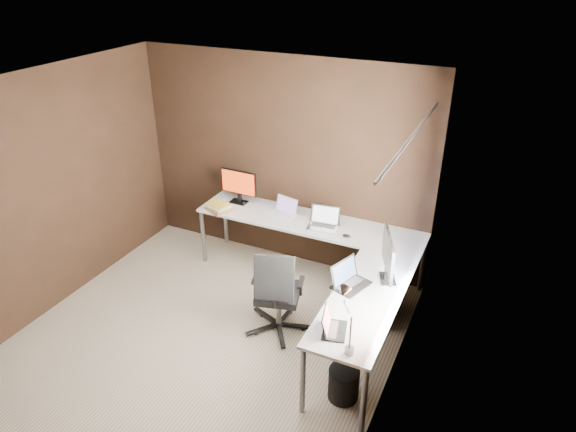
% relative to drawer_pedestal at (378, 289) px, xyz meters
% --- Properties ---
extents(room, '(3.60, 3.60, 2.50)m').
position_rel_drawer_pedestal_xyz_m(room, '(-1.09, -1.08, 0.98)').
color(room, beige).
rests_on(room, ground).
extents(desk, '(2.65, 2.25, 0.73)m').
position_rel_drawer_pedestal_xyz_m(desk, '(-0.59, -0.11, 0.38)').
color(desk, white).
rests_on(desk, ground).
extents(drawer_pedestal, '(0.42, 0.50, 0.60)m').
position_rel_drawer_pedestal_xyz_m(drawer_pedestal, '(0.00, 0.00, 0.00)').
color(drawer_pedestal, white).
rests_on(drawer_pedestal, ground).
extents(monitor_left, '(0.47, 0.14, 0.41)m').
position_rel_drawer_pedestal_xyz_m(monitor_left, '(-1.92, 0.45, 0.66)').
color(monitor_left, black).
rests_on(monitor_left, desk).
extents(monitor_right, '(0.24, 0.54, 0.47)m').
position_rel_drawer_pedestal_xyz_m(monitor_right, '(0.15, -0.41, 0.70)').
color(monitor_right, black).
rests_on(monitor_right, desk).
extents(laptop_white, '(0.33, 0.27, 0.20)m').
position_rel_drawer_pedestal_xyz_m(laptop_white, '(-1.28, 0.38, 0.47)').
color(laptop_white, white).
rests_on(laptop_white, desk).
extents(laptop_silver, '(0.36, 0.27, 0.22)m').
position_rel_drawer_pedestal_xyz_m(laptop_silver, '(-0.75, 0.31, 0.48)').
color(laptop_silver, silver).
rests_on(laptop_silver, desk).
extents(laptop_black_big, '(0.34, 0.41, 0.23)m').
position_rel_drawer_pedestal_xyz_m(laptop_black_big, '(-0.14, -0.64, 0.48)').
color(laptop_black_big, black).
rests_on(laptop_black_big, desk).
extents(laptop_black_small, '(0.25, 0.31, 0.18)m').
position_rel_drawer_pedestal_xyz_m(laptop_black_small, '(-0.05, -1.31, 0.47)').
color(laptop_black_small, black).
rests_on(laptop_black_small, desk).
extents(book_stack, '(0.35, 0.32, 0.09)m').
position_rel_drawer_pedestal_xyz_m(book_stack, '(-2.03, 0.15, 0.47)').
color(book_stack, '#93634F').
rests_on(book_stack, desk).
extents(mouse_left, '(0.09, 0.08, 0.03)m').
position_rel_drawer_pedestal_xyz_m(mouse_left, '(-2.05, 0.15, 0.45)').
color(mouse_left, black).
rests_on(mouse_left, desk).
extents(mouse_corner, '(0.09, 0.06, 0.03)m').
position_rel_drawer_pedestal_xyz_m(mouse_corner, '(-0.44, 0.18, 0.45)').
color(mouse_corner, black).
rests_on(mouse_corner, desk).
extents(desk_lamp, '(0.18, 0.21, 0.54)m').
position_rel_drawer_pedestal_xyz_m(desk_lamp, '(0.10, -1.44, 0.77)').
color(desk_lamp, slate).
rests_on(desk_lamp, desk).
extents(office_chair, '(0.55, 0.57, 0.98)m').
position_rel_drawer_pedestal_xyz_m(office_chair, '(-0.84, -0.70, -0.01)').
color(office_chair, black).
rests_on(office_chair, ground).
extents(wastebasket, '(0.31, 0.31, 0.31)m').
position_rel_drawer_pedestal_xyz_m(wastebasket, '(0.07, -1.27, -0.15)').
color(wastebasket, black).
rests_on(wastebasket, ground).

